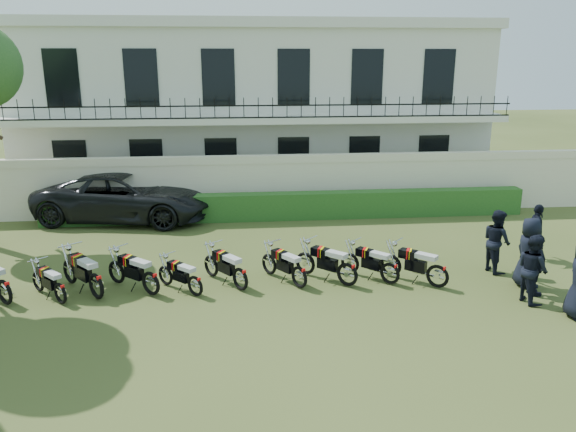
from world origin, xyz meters
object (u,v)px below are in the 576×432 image
object	(u,v)px
motorcycle_6	(299,272)
motorcycle_9	(438,271)
motorcycle_3	(151,278)
officer_2	(536,265)
motorcycle_2	(96,280)
motorcycle_4	(195,281)
officer_4	(497,241)
motorcycle_1	(60,288)
suv	(125,196)
motorcycle_0	(4,286)
motorcycle_5	(240,274)
officer_1	(533,269)
officer_3	(529,252)
motorcycle_8	(390,268)
motorcycle_7	(348,269)
officer_5	(536,232)

from	to	relation	value
motorcycle_6	motorcycle_9	size ratio (longest dim) A/B	1.04
motorcycle_6	motorcycle_3	bearing A→B (deg)	146.76
officer_2	motorcycle_2	bearing A→B (deg)	87.22
motorcycle_4	motorcycle_9	bearing A→B (deg)	-46.49
motorcycle_6	officer_4	xyz separation A→B (m)	(5.67, 0.71, 0.43)
motorcycle_1	motorcycle_9	bearing A→B (deg)	-42.70
suv	motorcycle_9	bearing A→B (deg)	-118.78
motorcycle_0	motorcycle_4	distance (m)	4.60
motorcycle_2	motorcycle_5	distance (m)	3.60
officer_1	officer_3	size ratio (longest dim) A/B	0.92
motorcycle_1	motorcycle_8	size ratio (longest dim) A/B	0.94
motorcycle_3	motorcycle_4	world-z (taller)	motorcycle_3
motorcycle_3	officer_1	size ratio (longest dim) A/B	0.90
motorcycle_9	suv	world-z (taller)	suv
motorcycle_0	motorcycle_9	bearing A→B (deg)	-48.02
motorcycle_0	officer_1	size ratio (longest dim) A/B	0.91
officer_4	motorcycle_9	bearing A→B (deg)	108.01
motorcycle_9	officer_3	world-z (taller)	officer_3
motorcycle_3	motorcycle_5	world-z (taller)	motorcycle_3
motorcycle_1	motorcycle_7	distance (m)	7.24
motorcycle_4	officer_3	world-z (taller)	officer_3
motorcycle_5	officer_2	xyz separation A→B (m)	(7.45, -0.98, 0.33)
motorcycle_8	suv	xyz separation A→B (m)	(-8.10, 7.11, 0.42)
officer_2	officer_4	bearing A→B (deg)	9.44
motorcycle_1	officer_2	size ratio (longest dim) A/B	0.80
motorcycle_1	motorcycle_4	size ratio (longest dim) A/B	1.02
motorcycle_6	motorcycle_8	size ratio (longest dim) A/B	1.15
motorcycle_2	suv	size ratio (longest dim) A/B	0.26
officer_4	motorcycle_4	bearing A→B (deg)	87.49
officer_2	officer_1	bearing A→B (deg)	142.77
motorcycle_9	officer_4	xyz separation A→B (m)	(2.06, 1.05, 0.40)
motorcycle_5	motorcycle_7	xyz separation A→B (m)	(2.82, 0.00, 0.02)
motorcycle_9	officer_1	bearing A→B (deg)	-74.46
motorcycle_0	motorcycle_9	world-z (taller)	motorcycle_0
officer_4	officer_5	xyz separation A→B (m)	(1.64, 0.86, -0.05)
motorcycle_6	officer_5	size ratio (longest dim) A/B	0.93
motorcycle_4	officer_3	size ratio (longest dim) A/B	0.67
officer_2	motorcycle_0	bearing A→B (deg)	88.48
officer_5	motorcycle_2	bearing A→B (deg)	115.91
motorcycle_6	motorcycle_7	xyz separation A→B (m)	(1.28, 0.00, 0.04)
motorcycle_3	suv	xyz separation A→B (m)	(-1.86, 7.23, 0.39)
motorcycle_6	motorcycle_0	bearing A→B (deg)	147.93
officer_4	motorcycle_8	bearing A→B (deg)	92.87
motorcycle_3	officer_5	world-z (taller)	officer_5
motorcycle_2	officer_5	size ratio (longest dim) A/B	0.99
motorcycle_6	motorcycle_8	world-z (taller)	motorcycle_6
motorcycle_8	officer_2	bearing A→B (deg)	-61.16
motorcycle_5	motorcycle_2	bearing A→B (deg)	146.18
motorcycle_4	suv	distance (m)	7.99
motorcycle_5	officer_5	distance (m)	9.00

